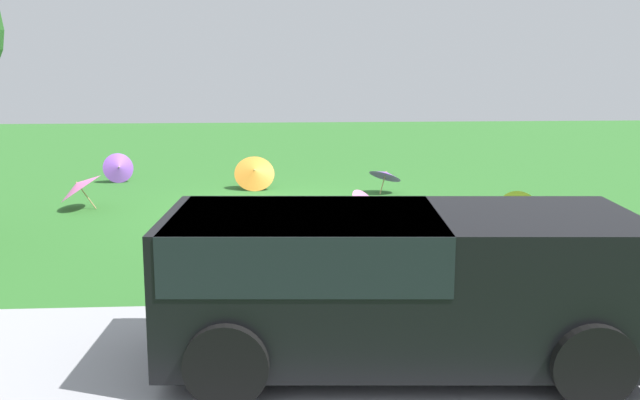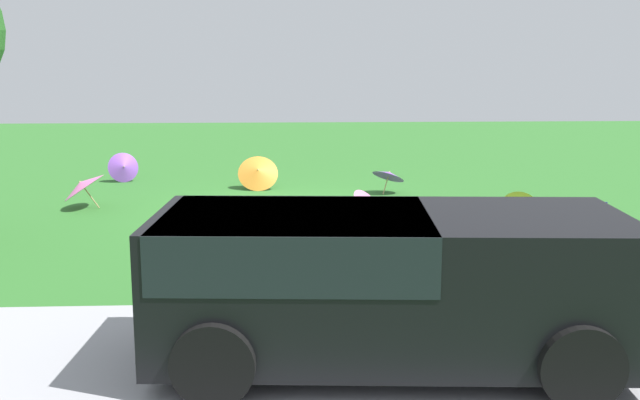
% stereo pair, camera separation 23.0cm
% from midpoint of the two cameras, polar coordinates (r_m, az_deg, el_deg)
% --- Properties ---
extents(ground, '(40.00, 40.00, 0.00)m').
position_cam_midpoint_polar(ground, '(15.25, -2.34, -0.68)').
color(ground, '#2D6B28').
extents(road_strip, '(40.00, 3.59, 0.01)m').
position_cam_midpoint_polar(road_strip, '(7.85, -1.92, -11.95)').
color(road_strip, '#9E9EA3').
rests_on(road_strip, ground).
extents(van_dark, '(4.72, 2.38, 1.53)m').
position_cam_midpoint_polar(van_dark, '(7.52, 4.88, -5.69)').
color(van_dark, black).
rests_on(van_dark, ground).
extents(park_bench, '(1.64, 0.66, 0.90)m').
position_cam_midpoint_polar(park_bench, '(11.88, 17.61, -2.21)').
color(park_bench, navy).
rests_on(park_bench, ground).
extents(parasol_pink_0, '(0.89, 0.96, 0.81)m').
position_cam_midpoint_polar(parasol_pink_0, '(15.91, -17.10, 1.08)').
color(parasol_pink_0, tan).
rests_on(parasol_pink_0, ground).
extents(parasol_orange_0, '(0.95, 0.89, 0.84)m').
position_cam_midpoint_polar(parasol_orange_0, '(17.43, -4.32, 2.15)').
color(parasol_orange_0, tan).
rests_on(parasol_orange_0, ground).
extents(parasol_teal_0, '(1.08, 1.07, 0.72)m').
position_cam_midpoint_polar(parasol_teal_0, '(11.33, 8.16, -2.49)').
color(parasol_teal_0, tan).
rests_on(parasol_teal_0, ground).
extents(parasol_purple_0, '(0.81, 0.79, 0.74)m').
position_cam_midpoint_polar(parasol_purple_0, '(18.99, -14.26, 2.42)').
color(parasol_purple_0, tan).
rests_on(parasol_purple_0, ground).
extents(parasol_yellow_0, '(0.79, 0.75, 0.74)m').
position_cam_midpoint_polar(parasol_yellow_0, '(13.88, 15.37, -0.66)').
color(parasol_yellow_0, tan).
rests_on(parasol_yellow_0, ground).
extents(parasol_pink_2, '(0.78, 0.81, 0.55)m').
position_cam_midpoint_polar(parasol_pink_2, '(14.59, 4.11, -0.08)').
color(parasol_pink_2, tan).
rests_on(parasol_pink_2, ground).
extents(parasol_purple_1, '(1.01, 1.01, 0.64)m').
position_cam_midpoint_polar(parasol_purple_1, '(16.97, 5.60, 1.93)').
color(parasol_purple_1, tan).
rests_on(parasol_purple_1, ground).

